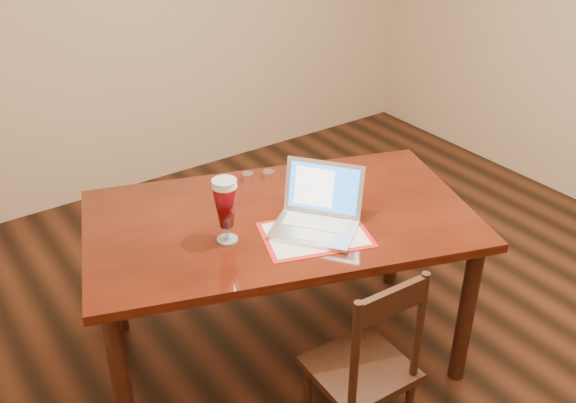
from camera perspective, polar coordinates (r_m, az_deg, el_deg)
ground at (r=3.49m, az=8.90°, el=-13.05°), size 5.00×5.00×0.00m
room_shell at (r=2.64m, az=11.97°, el=16.24°), size 4.51×5.01×2.71m
dining_table at (r=3.00m, az=-0.70°, el=-2.83°), size 1.99×1.52×1.12m
dining_chair at (r=2.76m, az=6.87°, el=-14.49°), size 0.41×0.39×0.93m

